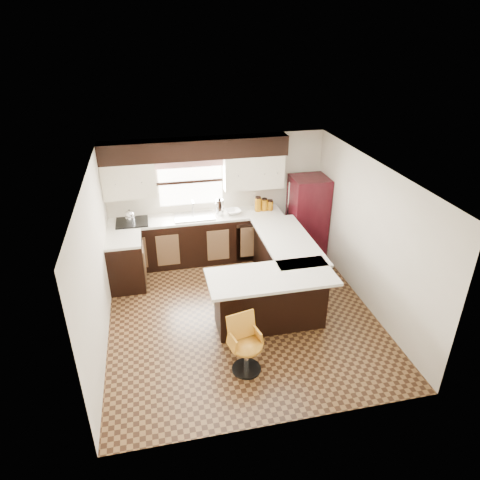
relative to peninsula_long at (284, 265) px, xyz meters
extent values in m
plane|color=#49301A|center=(-0.90, -0.62, -0.45)|extent=(4.40, 4.40, 0.00)
plane|color=silver|center=(-0.90, -0.62, 1.95)|extent=(4.40, 4.40, 0.00)
plane|color=beige|center=(-0.90, 1.58, 0.75)|extent=(4.40, 0.00, 4.40)
plane|color=beige|center=(-0.90, -2.83, 0.75)|extent=(4.40, 0.00, 4.40)
plane|color=beige|center=(-3.00, -0.62, 0.75)|extent=(0.00, 4.40, 4.40)
plane|color=beige|center=(1.20, -0.62, 0.75)|extent=(0.00, 4.40, 4.40)
cube|color=black|center=(-1.35, 1.28, 0.00)|extent=(3.30, 0.60, 0.90)
cube|color=black|center=(-2.70, 0.62, 0.00)|extent=(0.60, 0.70, 0.90)
cube|color=silver|center=(-1.35, 1.28, 0.47)|extent=(3.30, 0.60, 0.04)
cube|color=silver|center=(-2.70, 0.62, 0.47)|extent=(0.60, 0.70, 0.04)
cube|color=black|center=(-1.30, 1.40, 1.77)|extent=(3.40, 0.35, 0.36)
cube|color=beige|center=(-2.52, 1.40, 1.27)|extent=(0.94, 0.35, 0.64)
cube|color=beige|center=(-0.22, 1.40, 1.27)|extent=(1.14, 0.35, 0.64)
cube|color=white|center=(-1.40, 1.56, 1.10)|extent=(1.20, 0.02, 0.90)
cube|color=#D19B93|center=(-1.40, 1.52, 1.49)|extent=(1.30, 0.06, 0.18)
cube|color=#B2B2B7|center=(-1.40, 1.25, 0.51)|extent=(0.75, 0.45, 0.03)
cube|color=black|center=(-0.35, 0.99, -0.02)|extent=(0.58, 0.03, 0.78)
cube|color=black|center=(-2.55, 1.25, 0.51)|extent=(0.58, 0.50, 0.02)
cube|color=black|center=(0.00, 0.00, 0.00)|extent=(0.60, 1.95, 0.90)
cube|color=black|center=(-0.53, -0.97, 0.00)|extent=(1.65, 0.60, 0.90)
cube|color=silver|center=(0.05, 0.00, 0.47)|extent=(0.84, 1.95, 0.04)
cube|color=silver|center=(-0.55, -1.06, 0.47)|extent=(1.89, 0.84, 0.04)
cube|color=#33080F|center=(0.83, 1.14, 0.36)|extent=(0.69, 0.66, 1.61)
cylinder|color=silver|center=(-0.90, 1.28, 0.65)|extent=(0.15, 0.15, 0.30)
imported|color=white|center=(-0.64, 1.28, 0.53)|extent=(0.36, 0.36, 0.07)
cylinder|color=#9B5F09|center=(-0.14, 1.30, 0.63)|extent=(0.12, 0.12, 0.27)
cylinder|color=#9B5F09|center=(-0.01, 1.30, 0.61)|extent=(0.13, 0.13, 0.22)
cylinder|color=#9B5F09|center=(0.10, 1.30, 0.58)|extent=(0.12, 0.12, 0.18)
camera|label=1|loc=(-2.13, -6.16, 3.82)|focal=32.00mm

